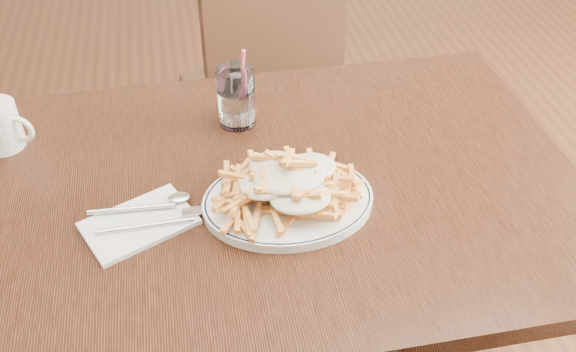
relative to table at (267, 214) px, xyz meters
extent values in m
cube|color=black|center=(0.00, 0.00, 0.06)|extent=(1.20, 0.80, 0.04)
cylinder|color=black|center=(-0.55, 0.35, -0.32)|extent=(0.05, 0.05, 0.71)
cylinder|color=black|center=(0.55, 0.35, -0.32)|extent=(0.05, 0.05, 0.71)
cube|color=black|center=(0.10, 0.82, -0.26)|extent=(0.47, 0.47, 0.04)
cube|color=black|center=(0.13, 0.64, -0.02)|extent=(0.40, 0.11, 0.44)
cylinder|color=black|center=(0.23, 1.02, -0.47)|extent=(0.03, 0.03, 0.39)
cylinder|color=black|center=(-0.11, 0.95, -0.47)|extent=(0.03, 0.03, 0.39)
cylinder|color=black|center=(0.30, 0.68, -0.47)|extent=(0.03, 0.03, 0.39)
cylinder|color=black|center=(-0.04, 0.61, -0.47)|extent=(0.03, 0.03, 0.39)
torus|color=black|center=(0.03, -0.07, 0.09)|extent=(0.35, 0.35, 0.01)
ellipsoid|color=white|center=(0.03, -0.07, 0.16)|extent=(0.21, 0.18, 0.03)
cube|color=white|center=(-0.24, -0.07, 0.08)|extent=(0.22, 0.19, 0.01)
cylinder|color=white|center=(-0.03, 0.21, 0.14)|extent=(0.08, 0.08, 0.13)
cylinder|color=white|center=(-0.03, 0.21, 0.12)|extent=(0.07, 0.07, 0.08)
cylinder|color=#E45684|center=(-0.01, 0.22, 0.17)|extent=(0.02, 0.04, 0.17)
torus|color=white|center=(-0.46, 0.20, 0.13)|extent=(0.06, 0.03, 0.06)
camera|label=1|loc=(-0.13, -0.91, 0.87)|focal=40.00mm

